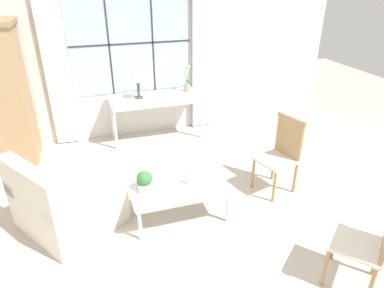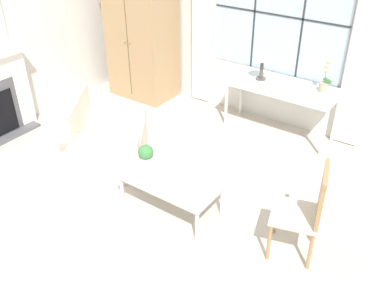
% 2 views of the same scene
% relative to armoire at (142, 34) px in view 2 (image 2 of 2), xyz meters
% --- Properties ---
extents(ground_plane, '(14.00, 14.00, 0.00)m').
position_rel_armoire_xyz_m(ground_plane, '(2.12, -2.61, -1.02)').
color(ground_plane, '#BCB2A3').
extents(wall_back_windowed, '(7.20, 0.14, 2.80)m').
position_rel_armoire_xyz_m(wall_back_windowed, '(2.12, 0.41, 0.37)').
color(wall_back_windowed, silver).
rests_on(wall_back_windowed, ground_plane).
extents(armoire, '(1.08, 0.73, 2.04)m').
position_rel_armoire_xyz_m(armoire, '(0.00, 0.00, 0.00)').
color(armoire, tan).
rests_on(armoire, ground_plane).
extents(console_table, '(1.54, 0.52, 0.78)m').
position_rel_armoire_xyz_m(console_table, '(2.42, 0.06, -0.33)').
color(console_table, silver).
rests_on(console_table, ground_plane).
extents(table_lamp, '(0.24, 0.24, 0.45)m').
position_rel_armoire_xyz_m(table_lamp, '(2.13, -0.01, 0.09)').
color(table_lamp, '#4C4742').
rests_on(table_lamp, console_table).
extents(potted_orchid, '(0.16, 0.12, 0.45)m').
position_rel_armoire_xyz_m(potted_orchid, '(2.97, 0.10, -0.09)').
color(potted_orchid, tan).
rests_on(potted_orchid, console_table).
extents(armchair_upholstered, '(1.28, 1.30, 0.90)m').
position_rel_armoire_xyz_m(armchair_upholstered, '(0.96, -1.90, -0.73)').
color(armchair_upholstered, beige).
rests_on(armchair_upholstered, ground_plane).
extents(side_chair_wooden, '(0.55, 0.55, 0.99)m').
position_rel_armoire_xyz_m(side_chair_wooden, '(3.62, -1.95, -0.47)').
color(side_chair_wooden, beige).
rests_on(side_chair_wooden, ground_plane).
extents(coffee_table, '(1.11, 0.58, 0.43)m').
position_rel_armoire_xyz_m(coffee_table, '(2.19, -2.15, -0.64)').
color(coffee_table, silver).
rests_on(coffee_table, ground_plane).
extents(potted_plant_small, '(0.17, 0.17, 0.23)m').
position_rel_armoire_xyz_m(potted_plant_small, '(1.81, -2.10, -0.48)').
color(potted_plant_small, '#BCB7AD').
rests_on(potted_plant_small, coffee_table).
extents(pillar_candle, '(0.08, 0.08, 0.16)m').
position_rel_armoire_xyz_m(pillar_candle, '(2.30, -2.13, -0.52)').
color(pillar_candle, silver).
rests_on(pillar_candle, coffee_table).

